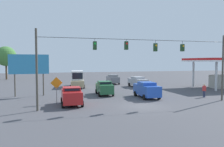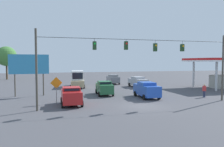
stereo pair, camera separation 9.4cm
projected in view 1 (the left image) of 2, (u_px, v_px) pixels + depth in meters
ground_plane at (143, 106)px, 22.06m from camera, size 140.00×140.00×0.00m
overhead_signal_span at (141, 60)px, 22.31m from camera, size 20.48×0.38×7.46m
sedan_blue_crossing_near at (147, 90)px, 27.06m from camera, size 2.17×4.60×1.95m
box_truck_tan_withflow_far at (77, 79)px, 38.43m from camera, size 2.89×7.10×2.84m
sedan_silver_oncoming_far at (138, 82)px, 38.13m from camera, size 2.38×4.59×1.83m
sedan_green_withflow_mid at (104, 88)px, 29.38m from camera, size 2.23×4.35×1.84m
sedan_grey_oncoming_deep at (113, 79)px, 43.47m from camera, size 2.16×3.86×1.85m
sedan_red_parked_shoulder at (72, 96)px, 22.48m from camera, size 2.13×3.81×1.87m
traffic_cone_nearest at (68, 98)px, 25.09m from camera, size 0.38×0.38×0.70m
traffic_cone_second at (67, 95)px, 27.33m from camera, size 0.38×0.38×0.70m
traffic_cone_third at (66, 92)px, 29.46m from camera, size 0.38×0.38×0.70m
traffic_cone_fourth at (64, 90)px, 31.61m from camera, size 0.38×0.38×0.70m
traffic_cone_fifth at (63, 88)px, 33.60m from camera, size 0.38×0.38×0.70m
gas_station at (223, 66)px, 36.82m from camera, size 10.94×8.05×5.05m
roadside_billboard at (29, 66)px, 28.16m from camera, size 4.96×0.16×5.40m
work_zone_sign at (56, 85)px, 23.40m from camera, size 1.27×0.06×2.84m
pedestrian at (204, 91)px, 27.42m from camera, size 0.40×0.28×1.66m
tree_horizon_left at (6, 56)px, 53.89m from camera, size 4.89×4.89×8.22m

